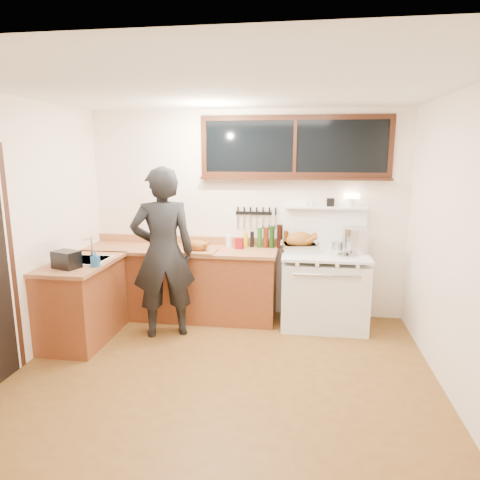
% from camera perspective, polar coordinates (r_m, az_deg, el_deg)
% --- Properties ---
extents(ground_plane, '(4.00, 3.50, 0.02)m').
position_cam_1_polar(ground_plane, '(4.24, -2.40, -17.90)').
color(ground_plane, brown).
extents(room_shell, '(4.10, 3.60, 2.65)m').
position_cam_1_polar(room_shell, '(3.72, -2.62, 4.96)').
color(room_shell, white).
rests_on(room_shell, ground).
extents(counter_back, '(2.44, 0.64, 1.00)m').
position_cam_1_polar(counter_back, '(5.54, -7.89, -5.57)').
color(counter_back, brown).
rests_on(counter_back, ground).
extents(counter_left, '(0.64, 1.09, 0.90)m').
position_cam_1_polar(counter_left, '(5.14, -20.24, -7.59)').
color(counter_left, brown).
rests_on(counter_left, ground).
extents(sink_unit, '(0.50, 0.45, 0.37)m').
position_cam_1_polar(sink_unit, '(5.09, -19.96, -3.12)').
color(sink_unit, white).
rests_on(sink_unit, counter_left).
extents(vintage_stove, '(1.02, 0.74, 1.59)m').
position_cam_1_polar(vintage_stove, '(5.30, 11.17, -6.32)').
color(vintage_stove, white).
rests_on(vintage_stove, ground).
extents(back_window, '(2.32, 0.13, 0.77)m').
position_cam_1_polar(back_window, '(5.35, 7.31, 11.36)').
color(back_window, black).
rests_on(back_window, room_shell).
extents(knife_strip, '(0.52, 0.03, 0.28)m').
position_cam_1_polar(knife_strip, '(5.44, 2.04, 3.47)').
color(knife_strip, black).
rests_on(knife_strip, room_shell).
extents(man, '(0.83, 0.70, 1.94)m').
position_cam_1_polar(man, '(4.88, -10.21, -1.73)').
color(man, black).
rests_on(man, ground).
extents(soap_bottle, '(0.09, 0.09, 0.17)m').
position_cam_1_polar(soap_bottle, '(4.73, -18.74, -2.38)').
color(soap_bottle, '#2162A9').
rests_on(soap_bottle, counter_left).
extents(toaster, '(0.31, 0.26, 0.18)m').
position_cam_1_polar(toaster, '(4.78, -22.14, -2.43)').
color(toaster, black).
rests_on(toaster, counter_left).
extents(cutting_board, '(0.46, 0.36, 0.15)m').
position_cam_1_polar(cutting_board, '(5.18, -5.59, -0.98)').
color(cutting_board, '#A56941').
rests_on(cutting_board, counter_back).
extents(roast_turkey, '(0.47, 0.39, 0.25)m').
position_cam_1_polar(roast_turkey, '(5.20, 8.02, -0.47)').
color(roast_turkey, silver).
rests_on(roast_turkey, vintage_stove).
extents(stockpot, '(0.39, 0.39, 0.30)m').
position_cam_1_polar(stockpot, '(5.28, 15.21, -0.05)').
color(stockpot, silver).
rests_on(stockpot, vintage_stove).
extents(saucepan, '(0.16, 0.27, 0.11)m').
position_cam_1_polar(saucepan, '(5.39, 12.82, -0.75)').
color(saucepan, silver).
rests_on(saucepan, vintage_stove).
extents(pot_lid, '(0.30, 0.30, 0.04)m').
position_cam_1_polar(pot_lid, '(5.10, 14.11, -1.98)').
color(pot_lid, silver).
rests_on(pot_lid, vintage_stove).
extents(coffee_tin, '(0.10, 0.09, 0.14)m').
position_cam_1_polar(coffee_tin, '(5.32, -0.10, -0.43)').
color(coffee_tin, maroon).
rests_on(coffee_tin, counter_back).
extents(pitcher, '(0.10, 0.10, 0.16)m').
position_cam_1_polar(pitcher, '(5.39, -1.48, -0.17)').
color(pitcher, white).
rests_on(pitcher, counter_back).
extents(bottle_cluster, '(0.57, 0.07, 0.30)m').
position_cam_1_polar(bottle_cluster, '(5.38, 3.78, 0.30)').
color(bottle_cluster, black).
rests_on(bottle_cluster, counter_back).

